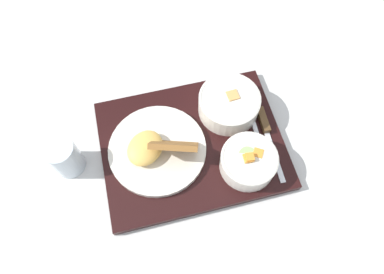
% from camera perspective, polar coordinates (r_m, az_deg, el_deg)
% --- Properties ---
extents(ground_plane, '(4.00, 4.00, 0.00)m').
position_cam_1_polar(ground_plane, '(0.76, 0.00, -1.58)').
color(ground_plane, silver).
extents(serving_tray, '(0.39, 0.30, 0.02)m').
position_cam_1_polar(serving_tray, '(0.75, 0.00, -1.29)').
color(serving_tray, black).
rests_on(serving_tray, ground_plane).
extents(bowl_salad, '(0.12, 0.12, 0.06)m').
position_cam_1_polar(bowl_salad, '(0.71, 9.39, -4.00)').
color(bowl_salad, silver).
rests_on(bowl_salad, serving_tray).
extents(bowl_soup, '(0.13, 0.13, 0.05)m').
position_cam_1_polar(bowl_soup, '(0.76, 6.19, 5.65)').
color(bowl_soup, silver).
rests_on(bowl_soup, serving_tray).
extents(plate_main, '(0.21, 0.21, 0.09)m').
position_cam_1_polar(plate_main, '(0.72, -5.81, -2.08)').
color(plate_main, silver).
rests_on(plate_main, serving_tray).
extents(knife, '(0.02, 0.18, 0.02)m').
position_cam_1_polar(knife, '(0.77, 12.17, 1.55)').
color(knife, silver).
rests_on(knife, serving_tray).
extents(spoon, '(0.03, 0.16, 0.01)m').
position_cam_1_polar(spoon, '(0.76, 10.79, 0.38)').
color(spoon, silver).
rests_on(spoon, serving_tray).
extents(glass_water, '(0.06, 0.06, 0.09)m').
position_cam_1_polar(glass_water, '(0.75, -20.37, -3.29)').
color(glass_water, silver).
rests_on(glass_water, ground_plane).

